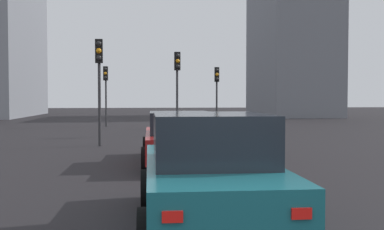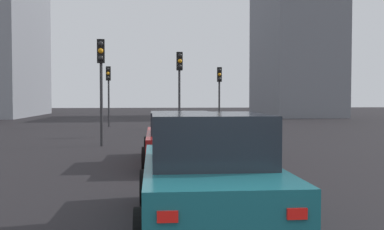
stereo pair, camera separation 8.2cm
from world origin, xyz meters
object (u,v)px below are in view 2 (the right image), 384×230
(traffic_light_near_right, at_px, (180,76))
(traffic_light_far_left, at_px, (108,83))
(traffic_light_near_left, at_px, (219,84))
(traffic_light_far_right, at_px, (101,70))
(car_red_lead, at_px, (180,138))
(car_teal_second, at_px, (206,174))

(traffic_light_near_right, relative_size, traffic_light_far_left, 1.06)
(traffic_light_near_left, xyz_separation_m, traffic_light_far_right, (-10.00, 6.21, 0.24))
(traffic_light_near_right, bearing_deg, car_red_lead, -10.22)
(traffic_light_far_left, bearing_deg, car_teal_second, 15.87)
(car_teal_second, bearing_deg, traffic_light_near_left, -9.01)
(traffic_light_far_left, height_order, traffic_light_far_right, traffic_light_far_right)
(traffic_light_near_right, xyz_separation_m, traffic_light_far_right, (-4.69, 3.36, -0.01))
(traffic_light_near_left, height_order, traffic_light_far_right, traffic_light_far_right)
(traffic_light_near_left, relative_size, traffic_light_far_right, 0.91)
(traffic_light_far_right, bearing_deg, traffic_light_far_left, -177.99)
(traffic_light_near_left, relative_size, traffic_light_near_right, 0.91)
(traffic_light_near_left, bearing_deg, car_red_lead, -9.52)
(car_red_lead, xyz_separation_m, traffic_light_far_right, (4.83, 2.67, 2.22))
(car_red_lead, height_order, traffic_light_near_left, traffic_light_near_left)
(car_teal_second, xyz_separation_m, traffic_light_far_right, (11.25, 2.55, 2.16))
(car_red_lead, xyz_separation_m, traffic_light_far_left, (16.68, 3.36, 2.07))
(car_teal_second, bearing_deg, traffic_light_far_right, 13.55)
(car_teal_second, distance_m, traffic_light_near_left, 21.65)
(traffic_light_far_left, bearing_deg, traffic_light_far_right, 11.20)
(car_teal_second, relative_size, traffic_light_far_left, 1.13)
(traffic_light_near_left, xyz_separation_m, traffic_light_near_right, (-5.31, 2.86, 0.26))
(traffic_light_near_left, bearing_deg, traffic_light_far_right, -27.95)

